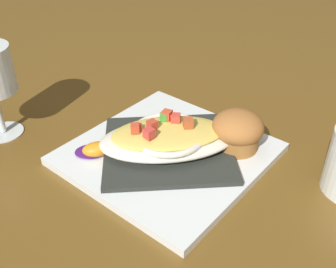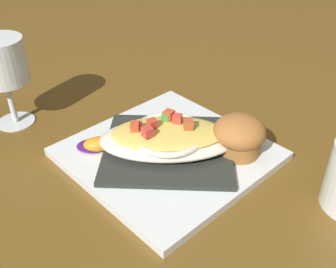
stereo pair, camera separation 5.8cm
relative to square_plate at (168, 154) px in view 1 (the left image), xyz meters
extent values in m
plane|color=brown|center=(0.00, 0.00, -0.01)|extent=(2.60, 2.60, 0.00)
cube|color=white|center=(0.00, 0.00, 0.00)|extent=(0.31, 0.31, 0.01)
cube|color=#2A2D28|center=(0.00, 0.00, 0.01)|extent=(0.25, 0.25, 0.01)
ellipsoid|color=silver|center=(0.00, 0.00, 0.03)|extent=(0.20, 0.23, 0.03)
torus|color=silver|center=(0.00, 0.00, 0.04)|extent=(0.15, 0.15, 0.01)
ellipsoid|color=#E0C358|center=(0.00, 0.00, 0.04)|extent=(0.16, 0.19, 0.02)
cube|color=#C7402F|center=(0.01, 0.02, 0.05)|extent=(0.01, 0.01, 0.01)
cube|color=#D43F38|center=(0.00, 0.03, 0.05)|extent=(0.01, 0.01, 0.01)
cube|color=green|center=(0.02, -0.01, 0.05)|extent=(0.01, 0.01, 0.01)
cube|color=#D24A31|center=(0.01, -0.02, 0.05)|extent=(0.01, 0.01, 0.01)
cube|color=#BC532B|center=(-0.02, -0.02, 0.05)|extent=(0.02, 0.02, 0.01)
cube|color=#D14B2E|center=(0.02, -0.02, 0.05)|extent=(0.02, 0.02, 0.01)
cube|color=#D2482C|center=(0.02, 0.04, 0.05)|extent=(0.02, 0.02, 0.01)
cube|color=#C73C3A|center=(0.03, 0.03, 0.05)|extent=(0.01, 0.01, 0.01)
cube|color=#D94334|center=(0.01, -0.02, 0.05)|extent=(0.02, 0.02, 0.01)
cylinder|color=#A66A31|center=(-0.06, -0.08, 0.02)|extent=(0.06, 0.06, 0.03)
ellipsoid|color=#A86731|center=(-0.06, -0.08, 0.04)|extent=(0.08, 0.08, 0.05)
ellipsoid|color=#4C0F23|center=(-0.06, -0.08, 0.05)|extent=(0.03, 0.03, 0.01)
ellipsoid|color=#451967|center=(0.07, 0.09, 0.01)|extent=(0.06, 0.06, 0.01)
ellipsoid|color=orange|center=(0.06, 0.08, 0.02)|extent=(0.04, 0.05, 0.02)
cylinder|color=white|center=(0.22, 0.16, 0.00)|extent=(0.06, 0.06, 0.00)
camera|label=1|loc=(-0.36, 0.31, 0.37)|focal=42.69mm
camera|label=2|loc=(-0.40, 0.26, 0.37)|focal=42.69mm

